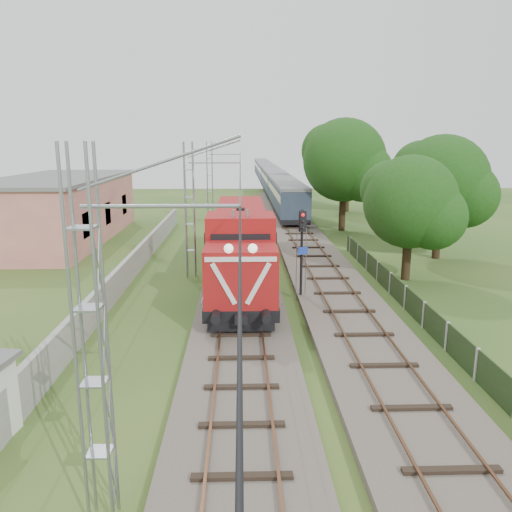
{
  "coord_description": "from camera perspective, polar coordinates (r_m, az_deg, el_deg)",
  "views": [
    {
      "loc": [
        0.01,
        -17.43,
        7.99
      ],
      "look_at": [
        0.79,
        7.77,
        2.2
      ],
      "focal_mm": 35.0,
      "sensor_mm": 36.0,
      "label": 1
    }
  ],
  "objects": [
    {
      "name": "ground",
      "position": [
        19.17,
        -1.68,
        -11.7
      ],
      "size": [
        140.0,
        140.0,
        0.0
      ],
      "primitive_type": "plane",
      "color": "#284D1D",
      "rests_on": "ground"
    },
    {
      "name": "track_main",
      "position": [
        25.64,
        -1.72,
        -4.79
      ],
      "size": [
        4.2,
        70.0,
        0.45
      ],
      "color": "#6B6054",
      "rests_on": "ground"
    },
    {
      "name": "track_side",
      "position": [
        38.56,
        5.7,
        1.19
      ],
      "size": [
        4.2,
        80.0,
        0.45
      ],
      "color": "#6B6054",
      "rests_on": "ground"
    },
    {
      "name": "catenary",
      "position": [
        29.84,
        -7.48,
        5.24
      ],
      "size": [
        3.31,
        70.0,
        8.0
      ],
      "color": "gray",
      "rests_on": "ground"
    },
    {
      "name": "boundary_wall",
      "position": [
        31.0,
        -13.85,
        -0.96
      ],
      "size": [
        0.25,
        40.0,
        1.5
      ],
      "primitive_type": "cube",
      "color": "#9E9E99",
      "rests_on": "ground"
    },
    {
      "name": "station_building",
      "position": [
        44.39,
        -21.61,
        5.09
      ],
      "size": [
        8.4,
        20.4,
        5.22
      ],
      "color": "tan",
      "rests_on": "ground"
    },
    {
      "name": "fence",
      "position": [
        23.14,
        18.65,
        -6.39
      ],
      "size": [
        0.12,
        32.0,
        1.2
      ],
      "color": "black",
      "rests_on": "ground"
    },
    {
      "name": "locomotive",
      "position": [
        28.58,
        -1.76,
        1.53
      ],
      "size": [
        3.17,
        18.1,
        4.6
      ],
      "color": "black",
      "rests_on": "ground"
    },
    {
      "name": "coach_rake",
      "position": [
        86.83,
        1.55,
        9.22
      ],
      "size": [
        2.82,
        84.19,
        3.26
      ],
      "color": "black",
      "rests_on": "ground"
    },
    {
      "name": "signal_post",
      "position": [
        25.04,
        5.29,
        1.95
      ],
      "size": [
        0.51,
        0.41,
        4.72
      ],
      "color": "black",
      "rests_on": "ground"
    },
    {
      "name": "tree_a",
      "position": [
        30.11,
        17.36,
        5.8
      ],
      "size": [
        5.63,
        5.37,
        7.3
      ],
      "color": "#352415",
      "rests_on": "ground"
    },
    {
      "name": "tree_b",
      "position": [
        36.48,
        20.58,
        7.9
      ],
      "size": [
        6.56,
        6.25,
        8.51
      ],
      "color": "#352415",
      "rests_on": "ground"
    },
    {
      "name": "tree_c",
      "position": [
        46.06,
        10.17,
        10.63
      ],
      "size": [
        7.79,
        7.42,
        10.09
      ],
      "color": "#352415",
      "rests_on": "ground"
    },
    {
      "name": "tree_d",
      "position": [
        59.13,
        10.61,
        11.37
      ],
      "size": [
        8.16,
        7.77,
        10.58
      ],
      "color": "#352415",
      "rests_on": "ground"
    }
  ]
}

